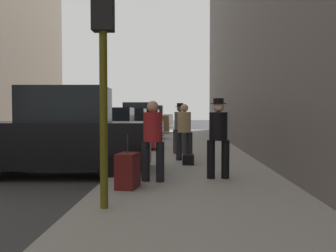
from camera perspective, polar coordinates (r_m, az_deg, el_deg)
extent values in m
cube|color=gray|center=(10.45, 3.73, -6.37)|extent=(4.00, 40.00, 0.15)
cube|color=black|center=(9.82, -16.33, -2.63)|extent=(4.66, 2.00, 1.10)
cube|color=black|center=(9.73, -15.27, 3.12)|extent=(2.12, 1.64, 0.90)
cylinder|color=black|center=(11.23, -22.35, -4.67)|extent=(0.65, 0.24, 0.64)
cylinder|color=black|center=(10.47, -6.97, -5.01)|extent=(0.65, 0.24, 0.64)
cylinder|color=black|center=(8.66, -8.43, -6.53)|extent=(0.65, 0.24, 0.64)
cube|color=#B2191E|center=(15.13, -9.79, -1.38)|extent=(4.22, 1.89, 0.84)
cube|color=black|center=(15.06, -9.06, 1.46)|extent=(1.91, 1.59, 0.70)
cylinder|color=black|center=(16.36, -13.87, -2.44)|extent=(0.64, 0.23, 0.64)
cylinder|color=black|center=(14.60, -15.75, -3.02)|extent=(0.64, 0.23, 0.64)
cylinder|color=black|center=(15.87, -4.30, -2.53)|extent=(0.64, 0.23, 0.64)
cylinder|color=black|center=(14.04, -5.02, -3.15)|extent=(0.64, 0.23, 0.64)
cube|color=navy|center=(20.49, -6.69, -0.42)|extent=(4.22, 1.88, 0.84)
cube|color=black|center=(20.43, -6.15, 1.68)|extent=(1.90, 1.58, 0.70)
cylinder|color=black|center=(21.66, -9.86, -1.27)|extent=(0.64, 0.23, 0.64)
cylinder|color=black|center=(19.87, -11.00, -1.60)|extent=(0.64, 0.23, 0.64)
cylinder|color=black|center=(21.25, -2.65, -1.31)|extent=(0.64, 0.23, 0.64)
cylinder|color=black|center=(19.42, -3.14, -1.65)|extent=(0.64, 0.23, 0.64)
cube|color=brown|center=(26.03, -4.84, 0.44)|extent=(4.62, 1.88, 1.10)
cube|color=black|center=(25.99, -4.41, 2.60)|extent=(2.08, 1.58, 0.90)
cylinder|color=black|center=(27.19, -7.72, -0.55)|extent=(0.64, 0.23, 0.64)
cylinder|color=black|center=(25.38, -8.45, -0.75)|extent=(0.64, 0.23, 0.64)
cylinder|color=black|center=(26.82, -1.42, -0.57)|extent=(0.64, 0.23, 0.64)
cylinder|color=black|center=(24.99, -1.70, -0.78)|extent=(0.64, 0.23, 0.64)
cube|color=slate|center=(32.54, -3.48, 0.57)|extent=(4.26, 1.99, 0.84)
cube|color=black|center=(32.50, -3.13, 1.90)|extent=(1.94, 1.63, 0.70)
cylinder|color=black|center=(33.66, -5.58, -0.01)|extent=(0.65, 0.24, 0.64)
cylinder|color=black|center=(31.85, -6.13, -0.14)|extent=(0.65, 0.24, 0.64)
cylinder|color=black|center=(33.32, -0.94, -0.02)|extent=(0.65, 0.24, 0.64)
cylinder|color=black|center=(31.49, -1.23, -0.15)|extent=(0.65, 0.24, 0.64)
cube|color=silver|center=(38.65, -2.62, 1.03)|extent=(4.61, 1.87, 1.10)
cube|color=black|center=(38.63, -2.32, 2.49)|extent=(2.08, 1.58, 0.90)
cylinder|color=black|center=(39.72, -4.67, 0.34)|extent=(0.64, 0.22, 0.64)
cylinder|color=black|center=(37.89, -4.97, 0.25)|extent=(0.64, 0.22, 0.64)
cylinder|color=black|center=(39.50, -0.35, 0.34)|extent=(0.64, 0.22, 0.64)
cylinder|color=black|center=(37.67, -0.45, 0.24)|extent=(0.64, 0.22, 0.64)
cylinder|color=red|center=(12.51, -3.69, -3.32)|extent=(0.22, 0.22, 0.55)
sphere|color=red|center=(12.48, -3.69, -1.82)|extent=(0.20, 0.20, 0.20)
cylinder|color=red|center=(12.53, -4.42, -3.19)|extent=(0.10, 0.09, 0.09)
cylinder|color=red|center=(12.49, -2.96, -3.20)|extent=(0.10, 0.09, 0.09)
cylinder|color=#514C0F|center=(5.79, -9.81, 5.29)|extent=(0.12, 0.12, 3.60)
cube|color=black|center=(6.02, -9.90, 18.24)|extent=(0.32, 0.24, 0.90)
sphere|color=yellow|center=(6.14, -9.63, 17.91)|extent=(0.14, 0.14, 0.14)
sphere|color=green|center=(6.07, -9.62, 15.36)|extent=(0.14, 0.14, 0.14)
cylinder|color=black|center=(7.93, -1.21, -5.47)|extent=(0.21, 0.21, 0.85)
cylinder|color=black|center=(8.01, -3.44, -5.39)|extent=(0.21, 0.21, 0.85)
cylinder|color=#A51E23|center=(7.90, -2.34, -0.14)|extent=(0.47, 0.47, 0.62)
sphere|color=tan|center=(7.90, -2.34, 2.98)|extent=(0.24, 0.24, 0.24)
cylinder|color=black|center=(8.36, 6.56, -5.08)|extent=(0.19, 0.19, 0.85)
cylinder|color=black|center=(8.41, 8.74, -5.05)|extent=(0.19, 0.19, 0.85)
cylinder|color=black|center=(8.32, 7.68, -0.04)|extent=(0.42, 0.42, 0.62)
sphere|color=beige|center=(8.32, 7.69, 2.92)|extent=(0.24, 0.24, 0.24)
cylinder|color=black|center=(8.32, 7.70, 3.42)|extent=(0.34, 0.34, 0.02)
cylinder|color=black|center=(8.32, 7.70, 3.83)|extent=(0.23, 0.23, 0.11)
cylinder|color=#333338|center=(13.17, 2.55, -2.39)|extent=(0.20, 0.20, 0.85)
cylinder|color=#333338|center=(13.21, 1.17, -2.37)|extent=(0.20, 0.20, 0.85)
cylinder|color=#4C5156|center=(13.15, 1.86, 0.81)|extent=(0.45, 0.45, 0.62)
sphere|color=#997051|center=(13.14, 1.86, 2.69)|extent=(0.24, 0.24, 0.24)
cylinder|color=black|center=(13.15, 1.86, 3.00)|extent=(0.34, 0.34, 0.02)
cylinder|color=black|center=(13.15, 1.86, 3.26)|extent=(0.23, 0.23, 0.11)
cylinder|color=black|center=(11.38, 3.30, -3.12)|extent=(0.18, 0.18, 0.85)
cylinder|color=black|center=(11.38, 1.69, -3.12)|extent=(0.18, 0.18, 0.85)
cylinder|color=tan|center=(11.33, 2.50, 0.58)|extent=(0.40, 0.40, 0.62)
sphere|color=tan|center=(11.33, 2.50, 2.76)|extent=(0.24, 0.24, 0.24)
cube|color=#591414|center=(7.33, -6.16, -6.79)|extent=(0.45, 0.61, 0.68)
cylinder|color=#333333|center=(7.27, -6.18, -2.73)|extent=(0.02, 0.02, 0.36)
cube|color=black|center=(10.55, 3.08, -5.10)|extent=(0.32, 0.44, 0.28)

